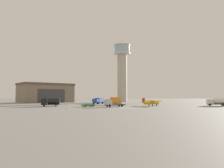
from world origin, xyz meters
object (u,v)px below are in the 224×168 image
car_green (88,105)px  control_tower (122,68)px  airplane_yellow (151,102)px  traffic_cone_near_left (66,108)px  truck_box_blue (98,101)px  truck_box_orange (114,101)px  truck_fuel_tanker_white (217,101)px  truck_flatbed_silver (112,103)px  truck_fuel_tanker_black (51,102)px

car_green → control_tower: bearing=-138.2°
airplane_yellow → traffic_cone_near_left: bearing=-173.4°
truck_box_blue → truck_box_orange: size_ratio=1.09×
truck_fuel_tanker_white → truck_box_blue: (-46.04, 16.08, -0.14)m
truck_flatbed_silver → truck_box_blue: size_ratio=1.07×
car_green → traffic_cone_near_left: bearing=30.0°
truck_fuel_tanker_black → traffic_cone_near_left: truck_fuel_tanker_black is taller
traffic_cone_near_left → truck_fuel_tanker_white: bearing=20.5°
control_tower → truck_fuel_tanker_white: control_tower is taller
control_tower → truck_box_orange: (-3.51, -40.15, -18.69)m
truck_fuel_tanker_white → truck_flatbed_silver: truck_fuel_tanker_white is taller
airplane_yellow → truck_box_orange: bearing=123.6°
control_tower → truck_flatbed_silver: bearing=-93.8°
control_tower → airplane_yellow: bearing=-77.9°
control_tower → truck_box_orange: control_tower is taller
truck_fuel_tanker_black → truck_box_blue: size_ratio=0.96×
airplane_yellow → truck_fuel_tanker_white: 24.77m
truck_fuel_tanker_black → truck_box_orange: bearing=-163.8°
airplane_yellow → traffic_cone_near_left: size_ratio=15.77×
truck_box_blue → traffic_cone_near_left: truck_box_blue is taller
truck_fuel_tanker_white → car_green: size_ratio=1.62×
control_tower → car_green: (-11.76, -54.85, -19.65)m
control_tower → truck_box_blue: 37.26m
truck_flatbed_silver → truck_box_blue: truck_box_blue is taller
truck_fuel_tanker_white → car_green: 47.57m
truck_fuel_tanker_white → truck_box_blue: truck_fuel_tanker_white is taller
truck_fuel_tanker_black → traffic_cone_near_left: 15.97m
control_tower → airplane_yellow: 52.80m
truck_flatbed_silver → car_green: 8.07m
truck_fuel_tanker_white → truck_box_orange: 39.02m
truck_fuel_tanker_black → car_green: (13.78, -2.42, -0.97)m
truck_fuel_tanker_white → airplane_yellow: bearing=14.0°
truck_box_blue → truck_box_orange: 12.47m
truck_flatbed_silver → truck_box_blue: bearing=-101.1°
truck_fuel_tanker_white → truck_box_orange: (-38.53, 6.13, 0.02)m
airplane_yellow → car_green: 23.08m
truck_flatbed_silver → car_green: (-8.06, 0.22, -0.46)m
truck_fuel_tanker_white → car_green: (-46.78, -8.57, -0.94)m
truck_flatbed_silver → truck_box_orange: 14.93m
airplane_yellow → truck_fuel_tanker_black: size_ratio=1.44×
truck_fuel_tanker_white → truck_box_blue: 48.77m
truck_flatbed_silver → car_green: bearing=-29.1°
truck_fuel_tanker_white → control_tower: bearing=-43.2°
truck_fuel_tanker_black → truck_box_blue: (14.52, 22.23, -0.17)m
truck_flatbed_silver → truck_fuel_tanker_black: size_ratio=1.11×
control_tower → airplane_yellow: size_ratio=4.10×
airplane_yellow → truck_box_blue: (-21.35, 17.97, 0.18)m
truck_box_orange → traffic_cone_near_left: 28.52m
control_tower → truck_box_orange: 44.42m
truck_fuel_tanker_white → truck_fuel_tanker_black: 60.87m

